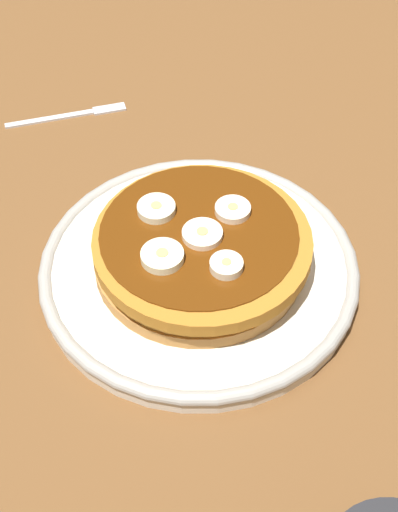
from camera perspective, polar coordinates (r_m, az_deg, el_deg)
name	(u,v)px	position (r cm, az deg, el deg)	size (l,w,h in cm)	color
ground_plane	(199,288)	(65.73, 0.00, -2.50)	(140.00, 140.00, 3.00)	brown
plate	(199,269)	(63.72, 0.00, -0.99)	(27.41, 27.41, 2.09)	silver
pancake_stack	(201,249)	(61.71, 0.18, 0.52)	(18.59, 18.64, 3.97)	#B77D3E
banana_slice_0	(202,235)	(59.85, 0.24, 1.65)	(3.32, 3.32, 0.80)	#FDE2BD
banana_slice_1	(233,210)	(61.85, 2.61, 3.54)	(3.00, 3.00, 0.86)	#FBE5C0
banana_slice_2	(162,257)	(58.15, -2.84, -0.06)	(3.43, 3.43, 0.98)	#F4F0C0
banana_slice_3	(156,209)	(61.94, -3.30, 3.62)	(3.21, 3.21, 0.92)	#EEEAC0
banana_slice_4	(232,264)	(57.66, 2.52, -0.60)	(2.64, 2.64, 0.98)	#F0E5C1
fork	(74,114)	(82.32, -9.62, 10.73)	(12.90, 3.79, 0.50)	silver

